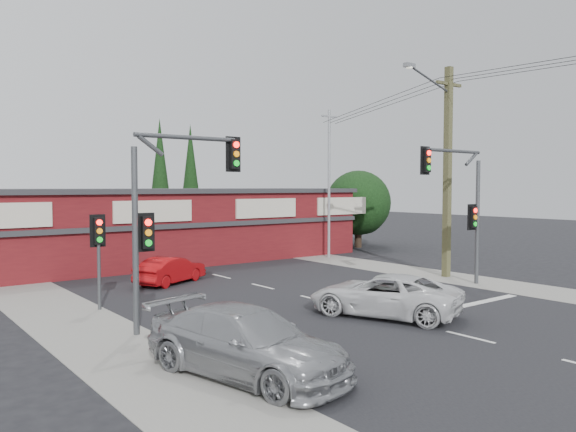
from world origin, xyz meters
TOP-DOWN VIEW (x-y plane):
  - ground at (0.00, 0.00)m, footprint 120.00×120.00m
  - road_strip at (0.00, 5.00)m, footprint 14.00×70.00m
  - verge_left at (-8.50, 5.00)m, footprint 3.00×70.00m
  - verge_right at (8.50, 5.00)m, footprint 3.00×70.00m
  - stop_line at (3.50, -1.50)m, footprint 6.50×0.35m
  - white_suv at (0.07, -0.74)m, footprint 4.11×5.59m
  - silver_suv at (-6.90, -2.91)m, footprint 3.39×5.70m
  - red_sedan at (-2.82, 9.40)m, footprint 3.89×2.83m
  - lane_dashes at (0.00, -2.41)m, footprint 0.12×32.78m
  - shop_building at (-0.99, 16.99)m, footprint 27.30×8.40m
  - tree_cluster at (14.69, 15.44)m, footprint 5.90×5.10m
  - conifer_near at (3.50, 24.00)m, footprint 1.80×1.80m
  - conifer_far at (7.00, 26.00)m, footprint 1.80×1.80m
  - traffic_mast_left at (-6.43, 2.00)m, footprint 3.77×0.27m
  - traffic_mast_right at (6.86, 1.00)m, footprint 3.96×0.27m
  - pedestal_signal at (-7.20, 6.01)m, footprint 0.55×0.27m
  - utility_pole at (8.36, 2.99)m, footprint 4.38×0.59m
  - steel_pole at (9.00, 12.00)m, footprint 1.20×0.16m
  - power_lines at (8.47, -2.47)m, footprint 2.01×29.00m

SIDE VIEW (x-z plane):
  - ground at x=0.00m, z-range 0.00..0.00m
  - road_strip at x=0.00m, z-range 0.00..0.01m
  - verge_left at x=-8.50m, z-range 0.00..0.02m
  - verge_right at x=8.50m, z-range 0.00..0.02m
  - stop_line at x=3.50m, z-range 0.01..0.02m
  - lane_dashes at x=0.00m, z-range 0.01..0.02m
  - red_sedan at x=-2.82m, z-range 0.00..1.22m
  - white_suv at x=0.07m, z-range 0.00..1.41m
  - silver_suv at x=-6.90m, z-range 0.00..1.55m
  - shop_building at x=-0.99m, z-range 0.02..4.25m
  - pedestal_signal at x=-7.20m, z-range 0.72..4.09m
  - tree_cluster at x=14.69m, z-range 0.15..5.65m
  - traffic_mast_left at x=-6.43m, z-range 0.94..6.92m
  - traffic_mast_right at x=6.86m, z-range 0.96..6.93m
  - steel_pole at x=9.00m, z-range 0.20..9.20m
  - utility_pole at x=8.36m, z-range 0.40..10.40m
  - conifer_near at x=3.50m, z-range 0.85..10.10m
  - conifer_far at x=7.00m, z-range 0.85..10.10m
  - power_lines at x=8.47m, z-range 8.43..9.65m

